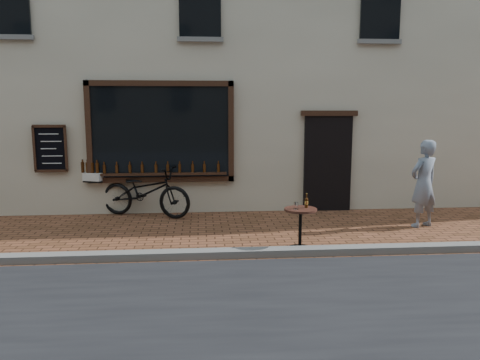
{
  "coord_description": "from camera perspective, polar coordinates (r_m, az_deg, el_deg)",
  "views": [
    {
      "loc": [
        -1.02,
        -7.07,
        2.39
      ],
      "look_at": [
        -0.33,
        1.2,
        1.1
      ],
      "focal_mm": 35.0,
      "sensor_mm": 36.0,
      "label": 1
    }
  ],
  "objects": [
    {
      "name": "cargo_bicycle",
      "position": [
        10.51,
        -11.65,
        -1.33
      ],
      "size": [
        2.55,
        1.51,
        1.19
      ],
      "rotation": [
        0.0,
        0.0,
        1.2
      ],
      "color": "black",
      "rests_on": "ground"
    },
    {
      "name": "ground",
      "position": [
        7.53,
        3.29,
        -9.68
      ],
      "size": [
        90.0,
        90.0,
        0.0
      ],
      "primitive_type": "plane",
      "color": "brown",
      "rests_on": "ground"
    },
    {
      "name": "shop_building",
      "position": [
        13.85,
        -0.53,
        19.7
      ],
      "size": [
        28.0,
        6.2,
        10.0
      ],
      "color": "beige",
      "rests_on": "ground"
    },
    {
      "name": "bistro_table",
      "position": [
        7.99,
        7.39,
        -4.88
      ],
      "size": [
        0.55,
        0.55,
        0.95
      ],
      "color": "black",
      "rests_on": "ground"
    },
    {
      "name": "kerb",
      "position": [
        7.7,
        3.08,
        -8.79
      ],
      "size": [
        90.0,
        0.25,
        0.12
      ],
      "primitive_type": "cube",
      "color": "slate",
      "rests_on": "ground"
    },
    {
      "name": "pedestrian",
      "position": [
        10.06,
        21.48,
        -0.41
      ],
      "size": [
        0.75,
        0.63,
        1.76
      ],
      "primitive_type": "imported",
      "rotation": [
        0.0,
        0.0,
        3.52
      ],
      "color": "gray",
      "rests_on": "ground"
    }
  ]
}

